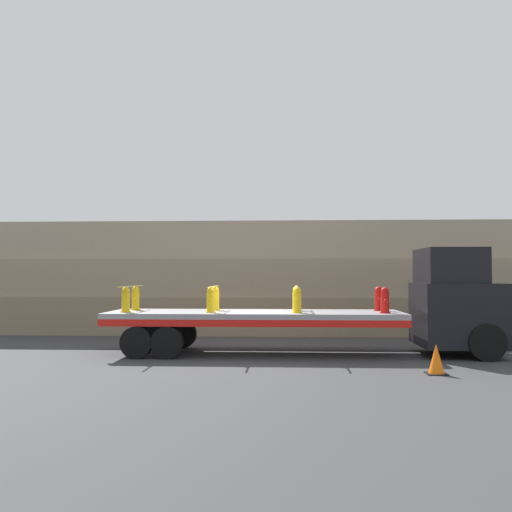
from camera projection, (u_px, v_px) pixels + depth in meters
ground_plane at (255, 354)px, 16.97m from camera, size 120.00×120.00×0.00m
rock_cliff at (263, 278)px, 23.34m from camera, size 60.00×3.30×4.46m
truck_cab at (460, 303)px, 16.70m from camera, size 2.37×2.58×3.13m
flatbed_trailer at (234, 320)px, 17.03m from camera, size 8.71×2.59×1.26m
fire_hydrant_yellow_near_0 at (126, 300)px, 16.67m from camera, size 0.30×0.46×0.74m
fire_hydrant_yellow_far_0 at (136, 299)px, 17.76m from camera, size 0.30×0.46×0.74m
fire_hydrant_yellow_near_1 at (211, 300)px, 16.54m from camera, size 0.30×0.46×0.74m
fire_hydrant_yellow_far_1 at (215, 299)px, 17.63m from camera, size 0.30×0.46×0.74m
fire_hydrant_yellow_near_2 at (297, 300)px, 16.41m from camera, size 0.30×0.46×0.74m
fire_hydrant_yellow_far_2 at (296, 299)px, 17.50m from camera, size 0.30×0.46×0.74m
fire_hydrant_red_near_3 at (385, 301)px, 16.28m from camera, size 0.30×0.46×0.74m
fire_hydrant_red_far_3 at (379, 299)px, 17.37m from camera, size 0.30×0.46×0.74m
cargo_strap_rear at (131, 286)px, 17.23m from camera, size 0.05×2.69×0.01m
cargo_strap_middle at (213, 286)px, 17.10m from camera, size 0.05×2.69×0.01m
cargo_strap_front at (297, 286)px, 16.97m from camera, size 0.05×2.69×0.01m
traffic_cone at (436, 359)px, 13.48m from camera, size 0.49×0.49×0.71m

